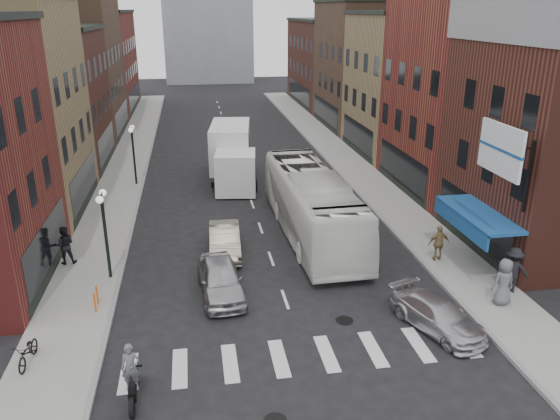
{
  "coord_description": "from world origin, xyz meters",
  "views": [
    {
      "loc": [
        -3.45,
        -18.76,
        11.4
      ],
      "look_at": [
        0.53,
        5.53,
        2.3
      ],
      "focal_mm": 35.0,
      "sensor_mm": 36.0,
      "label": 1
    }
  ],
  "objects_px": {
    "streetlamp_far": "(133,144)",
    "motorcycle_rider": "(132,376)",
    "sedan_left_far": "(225,240)",
    "ped_right_b": "(439,243)",
    "box_truck": "(232,155)",
    "sedan_left_near": "(221,279)",
    "ped_left_solo": "(65,245)",
    "bike_rack": "(96,299)",
    "ped_right_a": "(513,270)",
    "billboard_sign": "(502,151)",
    "parked_bicycle": "(28,352)",
    "ped_right_c": "(504,282)",
    "curb_car": "(438,315)",
    "streetlamp_near": "(104,219)",
    "transit_bus": "(312,204)"
  },
  "relations": [
    {
      "from": "billboard_sign",
      "to": "sedan_left_near",
      "type": "relative_size",
      "value": 0.85
    },
    {
      "from": "streetlamp_near",
      "to": "ped_right_c",
      "type": "distance_m",
      "value": 16.8
    },
    {
      "from": "box_truck",
      "to": "transit_bus",
      "type": "bearing_deg",
      "value": -65.12
    },
    {
      "from": "billboard_sign",
      "to": "sedan_left_far",
      "type": "distance_m",
      "value": 13.24
    },
    {
      "from": "sedan_left_far",
      "to": "ped_right_b",
      "type": "xyz_separation_m",
      "value": [
        9.92,
        -2.71,
        0.33
      ]
    },
    {
      "from": "motorcycle_rider",
      "to": "parked_bicycle",
      "type": "relative_size",
      "value": 1.25
    },
    {
      "from": "ped_right_a",
      "to": "ped_right_c",
      "type": "distance_m",
      "value": 1.32
    },
    {
      "from": "motorcycle_rider",
      "to": "box_truck",
      "type": "bearing_deg",
      "value": 76.58
    },
    {
      "from": "ped_right_b",
      "to": "bike_rack",
      "type": "bearing_deg",
      "value": 6.28
    },
    {
      "from": "sedan_left_near",
      "to": "sedan_left_far",
      "type": "bearing_deg",
      "value": 79.65
    },
    {
      "from": "billboard_sign",
      "to": "bike_rack",
      "type": "relative_size",
      "value": 4.62
    },
    {
      "from": "sedan_left_near",
      "to": "curb_car",
      "type": "xyz_separation_m",
      "value": [
        7.89,
        -3.95,
        -0.14
      ]
    },
    {
      "from": "sedan_left_near",
      "to": "ped_right_b",
      "type": "height_order",
      "value": "ped_right_b"
    },
    {
      "from": "motorcycle_rider",
      "to": "sedan_left_far",
      "type": "height_order",
      "value": "motorcycle_rider"
    },
    {
      "from": "box_truck",
      "to": "ped_right_a",
      "type": "height_order",
      "value": "box_truck"
    },
    {
      "from": "ped_right_b",
      "to": "streetlamp_far",
      "type": "bearing_deg",
      "value": -45.23
    },
    {
      "from": "ped_right_b",
      "to": "parked_bicycle",
      "type": "bearing_deg",
      "value": 16.43
    },
    {
      "from": "transit_bus",
      "to": "streetlamp_far",
      "type": "bearing_deg",
      "value": 132.29
    },
    {
      "from": "transit_bus",
      "to": "parked_bicycle",
      "type": "height_order",
      "value": "transit_bus"
    },
    {
      "from": "billboard_sign",
      "to": "curb_car",
      "type": "distance_m",
      "value": 6.96
    },
    {
      "from": "streetlamp_near",
      "to": "sedan_left_far",
      "type": "height_order",
      "value": "streetlamp_near"
    },
    {
      "from": "streetlamp_far",
      "to": "motorcycle_rider",
      "type": "distance_m",
      "value": 22.63
    },
    {
      "from": "motorcycle_rider",
      "to": "billboard_sign",
      "type": "bearing_deg",
      "value": 17.99
    },
    {
      "from": "sedan_left_near",
      "to": "ped_left_solo",
      "type": "bearing_deg",
      "value": 146.26
    },
    {
      "from": "ped_right_b",
      "to": "sedan_left_far",
      "type": "bearing_deg",
      "value": -16.39
    },
    {
      "from": "streetlamp_far",
      "to": "sedan_left_far",
      "type": "distance_m",
      "value": 13.28
    },
    {
      "from": "box_truck",
      "to": "streetlamp_near",
      "type": "bearing_deg",
      "value": -107.91
    },
    {
      "from": "sedan_left_near",
      "to": "sedan_left_far",
      "type": "xyz_separation_m",
      "value": [
        0.45,
        4.17,
        -0.04
      ]
    },
    {
      "from": "bike_rack",
      "to": "ped_right_a",
      "type": "relative_size",
      "value": 0.4
    },
    {
      "from": "streetlamp_near",
      "to": "ped_right_b",
      "type": "bearing_deg",
      "value": -2.7
    },
    {
      "from": "ped_left_solo",
      "to": "bike_rack",
      "type": "bearing_deg",
      "value": 107.8
    },
    {
      "from": "ped_right_a",
      "to": "ped_right_c",
      "type": "relative_size",
      "value": 1.0
    },
    {
      "from": "streetlamp_near",
      "to": "ped_right_b",
      "type": "relative_size",
      "value": 2.35
    },
    {
      "from": "billboard_sign",
      "to": "parked_bicycle",
      "type": "height_order",
      "value": "billboard_sign"
    },
    {
      "from": "parked_bicycle",
      "to": "ped_left_solo",
      "type": "distance_m",
      "value": 7.9
    },
    {
      "from": "bike_rack",
      "to": "motorcycle_rider",
      "type": "relative_size",
      "value": 0.39
    },
    {
      "from": "ped_right_a",
      "to": "transit_bus",
      "type": "bearing_deg",
      "value": -24.09
    },
    {
      "from": "parked_bicycle",
      "to": "motorcycle_rider",
      "type": "bearing_deg",
      "value": -28.1
    },
    {
      "from": "billboard_sign",
      "to": "sedan_left_far",
      "type": "xyz_separation_m",
      "value": [
        -10.75,
        5.5,
        -5.44
      ]
    },
    {
      "from": "parked_bicycle",
      "to": "ped_right_c",
      "type": "distance_m",
      "value": 17.88
    },
    {
      "from": "streetlamp_near",
      "to": "ped_left_solo",
      "type": "xyz_separation_m",
      "value": [
        -2.2,
        1.78,
        -1.84
      ]
    },
    {
      "from": "box_truck",
      "to": "parked_bicycle",
      "type": "distance_m",
      "value": 21.97
    },
    {
      "from": "box_truck",
      "to": "billboard_sign",
      "type": "bearing_deg",
      "value": -54.82
    },
    {
      "from": "streetlamp_far",
      "to": "bike_rack",
      "type": "bearing_deg",
      "value": -90.69
    },
    {
      "from": "box_truck",
      "to": "sedan_left_near",
      "type": "bearing_deg",
      "value": -89.19
    },
    {
      "from": "sedan_left_far",
      "to": "ped_right_c",
      "type": "relative_size",
      "value": 2.14
    },
    {
      "from": "billboard_sign",
      "to": "streetlamp_far",
      "type": "height_order",
      "value": "billboard_sign"
    },
    {
      "from": "streetlamp_far",
      "to": "transit_bus",
      "type": "xyz_separation_m",
      "value": [
        9.96,
        -10.37,
        -1.17
      ]
    },
    {
      "from": "billboard_sign",
      "to": "ped_right_a",
      "type": "xyz_separation_m",
      "value": [
        0.91,
        -0.58,
        -4.99
      ]
    },
    {
      "from": "ped_right_a",
      "to": "ped_right_c",
      "type": "height_order",
      "value": "ped_right_a"
    }
  ]
}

